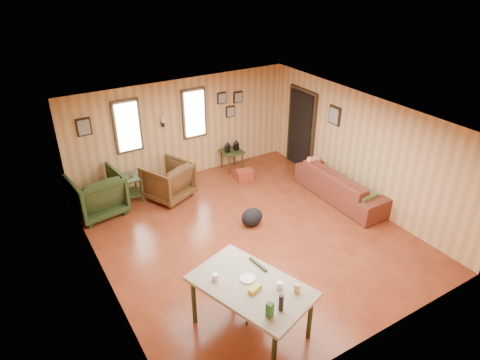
# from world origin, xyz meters

# --- Properties ---
(room) EXTENTS (5.54, 6.04, 2.44)m
(room) POSITION_xyz_m (0.17, 0.27, 1.21)
(room) COLOR brown
(room) RESTS_ON ground
(sofa) EXTENTS (0.71, 2.36, 0.92)m
(sofa) POSITION_xyz_m (2.53, 0.15, 0.46)
(sofa) COLOR maroon
(sofa) RESTS_ON ground
(recliner_brown) EXTENTS (1.17, 1.14, 0.92)m
(recliner_brown) POSITION_xyz_m (-0.78, 2.19, 0.46)
(recliner_brown) COLOR #4D3017
(recliner_brown) RESTS_ON ground
(recliner_green) EXTENTS (1.09, 1.04, 1.01)m
(recliner_green) POSITION_xyz_m (-2.29, 2.35, 0.50)
(recliner_green) COLOR #223016
(recliner_green) RESTS_ON ground
(end_table) EXTENTS (0.57, 0.52, 0.72)m
(end_table) POSITION_xyz_m (-1.60, 2.52, 0.40)
(end_table) COLOR #2B3618
(end_table) RESTS_ON ground
(side_table) EXTENTS (0.50, 0.50, 0.78)m
(side_table) POSITION_xyz_m (1.14, 2.67, 0.53)
(side_table) COLOR #2B3618
(side_table) RESTS_ON ground
(cooler) EXTENTS (0.42, 0.33, 0.27)m
(cooler) POSITION_xyz_m (1.09, 1.99, 0.14)
(cooler) COLOR maroon
(cooler) RESTS_ON ground
(backpack) EXTENTS (0.52, 0.44, 0.39)m
(backpack) POSITION_xyz_m (0.21, 0.28, 0.19)
(backpack) COLOR black
(backpack) RESTS_ON ground
(sofa_pillows) EXTENTS (0.49, 1.82, 0.38)m
(sofa_pillows) POSITION_xyz_m (2.33, 0.10, 0.51)
(sofa_pillows) COLOR #4B542F
(sofa_pillows) RESTS_ON sofa
(dining_table) EXTENTS (1.48, 1.91, 1.10)m
(dining_table) POSITION_xyz_m (-1.26, -1.99, 0.78)
(dining_table) COLOR gray
(dining_table) RESTS_ON ground
(dining_chair) EXTENTS (0.44, 0.44, 0.89)m
(dining_chair) POSITION_xyz_m (-1.05, -1.69, 0.50)
(dining_chair) COLOR #223016
(dining_chair) RESTS_ON ground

